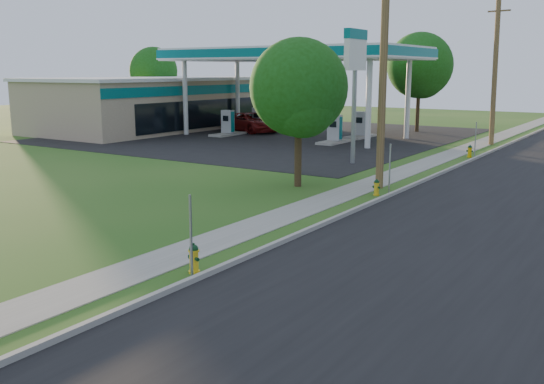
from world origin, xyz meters
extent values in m
plane|color=#1B5113|center=(0.00, 0.00, 0.00)|extent=(140.00, 140.00, 0.00)
cube|color=black|center=(4.50, 10.00, 0.01)|extent=(8.00, 120.00, 0.02)
cube|color=#9D9990|center=(0.50, 10.00, 0.07)|extent=(0.15, 120.00, 0.15)
cube|color=gray|center=(-1.25, 10.00, 0.01)|extent=(1.50, 120.00, 0.03)
cube|color=black|center=(-16.00, 32.00, 0.01)|extent=(26.00, 28.00, 0.02)
cylinder|color=brown|center=(-0.60, 17.00, 4.90)|extent=(0.32, 0.32, 9.80)
cylinder|color=brown|center=(-0.60, 35.00, 4.75)|extent=(0.49, 0.32, 9.50)
cube|color=brown|center=(-0.60, 35.00, 8.50)|extent=(1.40, 0.10, 0.12)
cube|color=gray|center=(0.25, 4.20, 1.00)|extent=(0.05, 0.04, 2.00)
cube|color=gray|center=(0.25, 16.00, 1.00)|extent=(0.05, 0.04, 2.00)
cube|color=gray|center=(0.25, 28.20, 1.00)|extent=(0.05, 0.04, 2.00)
cylinder|color=silver|center=(-21.50, 28.70, 2.75)|extent=(0.36, 0.36, 5.50)
cylinder|color=silver|center=(-21.50, 35.30, 2.75)|extent=(0.36, 0.36, 5.50)
cylinder|color=silver|center=(-6.50, 28.70, 2.75)|extent=(0.36, 0.36, 5.50)
cylinder|color=silver|center=(-6.50, 35.30, 2.75)|extent=(0.36, 0.36, 5.50)
cube|color=silver|center=(-14.00, 32.00, 5.95)|extent=(18.00, 9.00, 0.90)
cube|color=#006368|center=(-14.00, 32.00, 5.95)|extent=(18.15, 9.15, 0.63)
cube|color=silver|center=(-14.00, 32.00, 5.63)|extent=(18.18, 9.18, 0.10)
cube|color=#9D9990|center=(-18.50, 30.00, 0.09)|extent=(1.20, 3.20, 0.18)
cube|color=#9EA0A3|center=(-18.50, 30.00, 1.05)|extent=(0.90, 0.50, 1.70)
cube|color=#006368|center=(-18.50, 30.00, 1.05)|extent=(0.94, 0.40, 1.50)
cube|color=black|center=(-18.50, 29.73, 1.30)|extent=(0.50, 0.02, 0.40)
cube|color=#9D9990|center=(-9.50, 30.00, 0.09)|extent=(1.20, 3.20, 0.18)
cube|color=#9EA0A3|center=(-9.50, 30.00, 1.05)|extent=(0.90, 0.50, 1.70)
cube|color=#006368|center=(-9.50, 30.00, 1.05)|extent=(0.94, 0.40, 1.50)
cube|color=black|center=(-9.50, 29.73, 1.30)|extent=(0.50, 0.02, 0.40)
cube|color=#9D9990|center=(-18.50, 34.00, 0.09)|extent=(1.20, 3.20, 0.18)
cube|color=#9EA0A3|center=(-18.50, 34.00, 1.05)|extent=(0.90, 0.50, 1.70)
cube|color=#006368|center=(-18.50, 34.00, 1.05)|extent=(0.94, 0.40, 1.50)
cube|color=black|center=(-18.50, 33.73, 1.30)|extent=(0.50, 0.02, 0.40)
cube|color=#9D9990|center=(-9.50, 34.00, 0.09)|extent=(1.20, 3.20, 0.18)
cube|color=#9EA0A3|center=(-9.50, 34.00, 1.05)|extent=(0.90, 0.50, 1.70)
cube|color=#006368|center=(-9.50, 34.00, 1.05)|extent=(0.94, 0.40, 1.50)
cube|color=black|center=(-9.50, 33.73, 1.30)|extent=(0.50, 0.02, 0.40)
cube|color=tan|center=(-27.00, 32.00, 2.00)|extent=(10.00, 22.00, 4.00)
cube|color=#006368|center=(-21.98, 32.00, 3.30)|extent=(0.06, 22.00, 0.70)
cube|color=black|center=(-21.97, 32.00, 1.40)|extent=(0.06, 16.06, 2.20)
cube|color=silver|center=(-27.00, 32.00, 4.12)|extent=(10.40, 22.40, 0.25)
cylinder|color=gray|center=(-4.50, 22.50, 2.50)|extent=(0.24, 0.24, 5.00)
cube|color=silver|center=(-4.50, 22.50, 5.80)|extent=(0.30, 2.00, 2.00)
cube|color=#006368|center=(-4.50, 22.50, 6.60)|extent=(0.34, 2.04, 0.50)
cylinder|color=#362518|center=(-3.62, 15.46, 1.58)|extent=(0.30, 0.30, 3.17)
sphere|color=#174C0E|center=(-3.62, 15.46, 4.12)|extent=(4.05, 4.05, 4.05)
sphere|color=#174C0E|center=(-3.22, 15.16, 3.48)|extent=(2.79, 2.79, 2.79)
cylinder|color=#362518|center=(-7.67, 40.59, 2.00)|extent=(0.30, 0.30, 4.00)
sphere|color=#174C0E|center=(-7.67, 40.59, 5.20)|extent=(5.12, 5.12, 5.12)
sphere|color=#174C0E|center=(-7.27, 40.29, 4.40)|extent=(3.52, 3.52, 3.52)
cylinder|color=#362518|center=(-34.06, 38.31, 1.83)|extent=(0.30, 0.30, 3.66)
sphere|color=#174C0E|center=(-34.06, 38.31, 4.76)|extent=(4.69, 4.69, 4.69)
sphere|color=#174C0E|center=(-33.66, 38.01, 4.03)|extent=(3.22, 3.22, 3.22)
cylinder|color=yellow|center=(0.06, 4.50, 0.03)|extent=(0.28, 0.28, 0.06)
cylinder|color=yellow|center=(0.06, 4.50, 0.30)|extent=(0.22, 0.22, 0.60)
cylinder|color=yellow|center=(0.06, 4.50, 0.56)|extent=(0.28, 0.28, 0.04)
sphere|color=#0C3416|center=(0.06, 4.50, 0.60)|extent=(0.23, 0.23, 0.23)
cylinder|color=#0C3416|center=(0.06, 4.50, 0.72)|extent=(0.05, 0.05, 0.06)
cylinder|color=#0C3416|center=(0.01, 4.37, 0.38)|extent=(0.14, 0.15, 0.11)
cylinder|color=#0C3416|center=(-0.07, 4.55, 0.38)|extent=(0.12, 0.12, 0.09)
cylinder|color=#0C3416|center=(0.19, 4.46, 0.38)|extent=(0.12, 0.12, 0.09)
cylinder|color=gold|center=(-0.06, 15.50, 0.03)|extent=(0.25, 0.25, 0.05)
cylinder|color=gold|center=(-0.06, 15.50, 0.26)|extent=(0.19, 0.19, 0.53)
cylinder|color=gold|center=(-0.06, 15.50, 0.49)|extent=(0.25, 0.25, 0.04)
sphere|color=#093215|center=(-0.06, 15.50, 0.53)|extent=(0.20, 0.20, 0.20)
cylinder|color=#093215|center=(-0.06, 15.50, 0.64)|extent=(0.04, 0.04, 0.05)
cylinder|color=#093215|center=(-0.10, 15.38, 0.34)|extent=(0.13, 0.13, 0.10)
cylinder|color=#093215|center=(-0.17, 15.54, 0.34)|extent=(0.11, 0.10, 0.08)
cylinder|color=#093215|center=(0.06, 15.45, 0.34)|extent=(0.11, 0.10, 0.08)
cylinder|color=#DDAD0B|center=(-0.02, 28.19, 0.03)|extent=(0.27, 0.27, 0.06)
cylinder|color=#DDAD0B|center=(-0.02, 28.19, 0.29)|extent=(0.21, 0.21, 0.58)
cylinder|color=#DDAD0B|center=(-0.02, 28.19, 0.54)|extent=(0.27, 0.27, 0.04)
sphere|color=#06321A|center=(-0.02, 28.19, 0.58)|extent=(0.22, 0.22, 0.22)
cylinder|color=#06321A|center=(-0.02, 28.19, 0.69)|extent=(0.05, 0.05, 0.06)
cylinder|color=#06321A|center=(-0.01, 28.05, 0.37)|extent=(0.11, 0.12, 0.11)
cylinder|color=#06321A|center=(-0.15, 28.18, 0.37)|extent=(0.10, 0.09, 0.09)
cylinder|color=#06321A|center=(0.12, 28.19, 0.37)|extent=(0.10, 0.09, 0.09)
imported|color=maroon|center=(-18.57, 33.09, 0.77)|extent=(6.06, 4.15, 1.54)
camera|label=1|loc=(9.31, -6.10, 4.79)|focal=40.00mm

